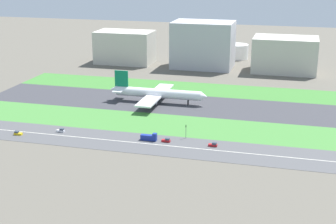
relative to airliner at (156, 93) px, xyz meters
The scene contains 17 objects.
ground_plane 29.17m from the airliner, ahead, with size 800.00×800.00×0.00m, color #5B564C.
runway 29.16m from the airliner, ahead, with size 280.00×46.00×0.10m, color #38383D.
grass_median_north 50.31m from the airliner, 55.20° to the left, with size 280.00×36.00×0.10m, color #3D7A33.
grass_median_south 50.31m from the airliner, 55.20° to the right, with size 280.00×36.00×0.10m, color #427F38.
highway 78.61m from the airliner, 68.68° to the right, with size 280.00×28.00×0.10m, color #4C4C4F.
highway_centerline 78.60m from the airliner, 68.68° to the right, with size 266.00×0.50×0.01m, color silver.
airliner is the anchor object (origin of this frame).
truck_0 70.05m from the airliner, 76.62° to the right, with size 8.40×2.50×4.00m.
car_2 72.74m from the airliner, 69.61° to the right, with size 4.40×1.80×2.00m.
car_0 76.06m from the airliner, 116.33° to the right, with size 4.40×1.80×2.00m.
car_1 94.86m from the airliner, 124.56° to the right, with size 4.40×1.80×2.00m.
car_3 84.28m from the airliner, 53.94° to the right, with size 4.40×1.80×2.00m.
traffic_light 68.82m from the airliner, 60.72° to the right, with size 0.36×0.50×7.20m.
terminal_building 129.77m from the airliner, 118.35° to the left, with size 49.31×29.11×28.12m, color beige.
hangar_building 115.05m from the airliner, 85.83° to the left, with size 50.47×33.96×38.66m, color #B2B2B7.
office_tower 137.25m from the airliner, 56.30° to the left, with size 51.11×33.83×28.25m, color beige.
fuel_tank_west 162.08m from the airliner, 78.82° to the left, with size 20.71×20.71×13.24m, color silver.
Camera 1 is at (59.41, -300.04, 90.99)m, focal length 53.76 mm.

